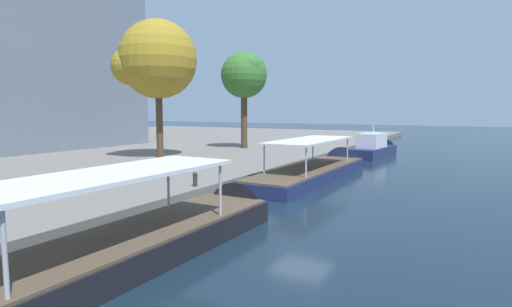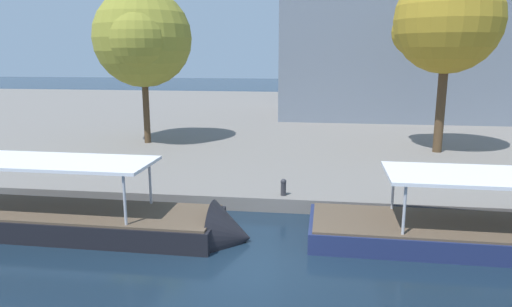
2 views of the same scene
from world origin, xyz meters
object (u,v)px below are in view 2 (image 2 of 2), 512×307
mooring_bollard_0 (283,187)px  tree_2 (445,22)px  tour_boat_1 (77,224)px  tree_0 (142,40)px

mooring_bollard_0 → tree_2: tree_2 is taller
tour_boat_1 → tree_0: tree_0 is taller
tree_2 → tree_0: bearing=178.4°
tour_boat_1 → tree_0: 16.51m
tree_2 → mooring_bollard_0: bearing=-129.9°
mooring_bollard_0 → tree_0: 16.30m
mooring_bollard_0 → tree_0: bearing=133.3°
tour_boat_1 → mooring_bollard_0: bearing=27.1°
tour_boat_1 → tree_2: tree_2 is taller
tour_boat_1 → tree_0: (-2.69, 14.61, 7.18)m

